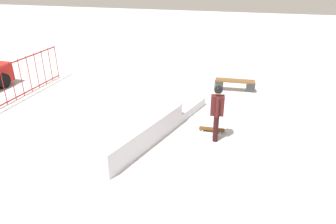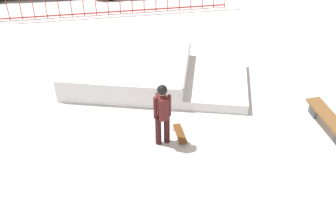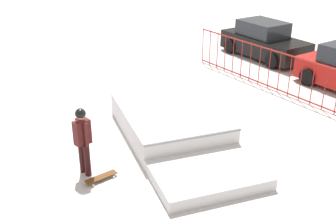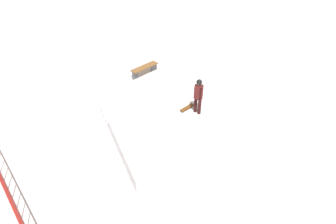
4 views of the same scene
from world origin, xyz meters
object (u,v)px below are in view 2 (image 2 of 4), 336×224
skateboard (180,134)px  skater (162,111)px  skate_ramp (143,74)px  park_bench (327,119)px

skateboard → skater: bearing=-73.4°
skate_ramp → skateboard: bearing=-60.5°
skate_ramp → skater: 2.91m
skateboard → park_bench: 3.82m
skate_ramp → skater: skater is taller
park_bench → skate_ramp: bearing=144.4°
skate_ramp → park_bench: size_ratio=3.57×
skate_ramp → skater: (0.11, -2.83, 0.69)m
skate_ramp → skateboard: 2.74m
skate_ramp → skateboard: skate_ramp is taller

